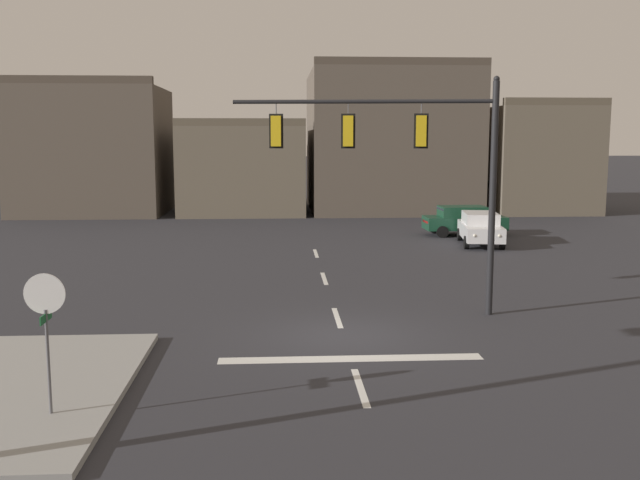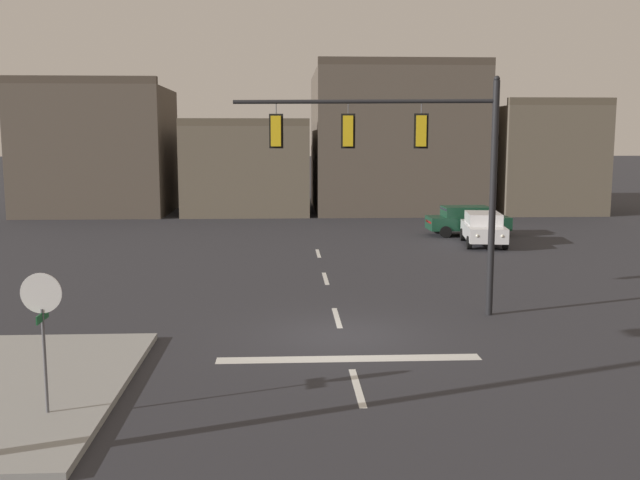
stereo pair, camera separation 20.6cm
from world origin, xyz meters
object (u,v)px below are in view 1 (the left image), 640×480
object	(u,v)px
stop_sign	(46,310)
car_lot_middle	(480,228)
signal_mast_near_side	(409,153)
car_lot_nearside	(464,220)

from	to	relation	value
stop_sign	car_lot_middle	distance (m)	26.14
signal_mast_near_side	stop_sign	size ratio (longest dim) A/B	2.74
signal_mast_near_side	car_lot_nearside	size ratio (longest dim) A/B	1.73
signal_mast_near_side	stop_sign	bearing A→B (deg)	-135.92
stop_sign	car_lot_middle	bearing A→B (deg)	56.48
car_lot_middle	stop_sign	bearing A→B (deg)	-123.52
signal_mast_near_side	car_lot_middle	bearing A→B (deg)	65.77
signal_mast_near_side	car_lot_nearside	xyz separation A→B (m)	(6.31, 17.31, -3.99)
stop_sign	car_lot_nearside	xyz separation A→B (m)	(14.49, 25.24, -1.29)
signal_mast_near_side	car_lot_middle	distance (m)	15.69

